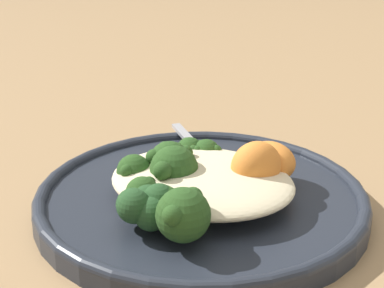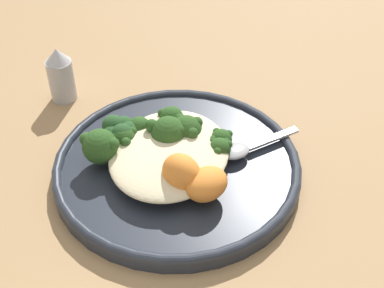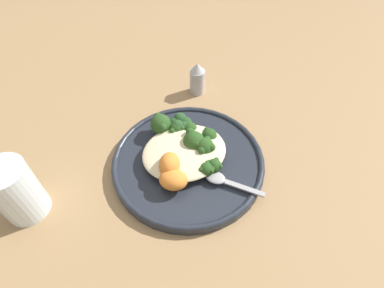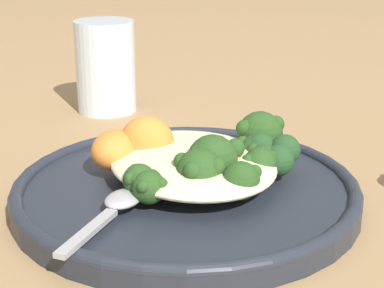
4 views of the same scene
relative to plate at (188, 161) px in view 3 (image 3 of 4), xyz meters
name	(u,v)px [view 3 (image 3 of 4)]	position (x,y,z in m)	size (l,w,h in m)	color
ground_plane	(181,160)	(-0.01, 0.02, -0.01)	(4.00, 4.00, 0.00)	#9E7A51
plate	(188,161)	(0.00, 0.00, 0.00)	(0.29, 0.29, 0.02)	#232833
quinoa_mound	(184,152)	(0.00, 0.01, 0.02)	(0.16, 0.14, 0.02)	beige
broccoli_stalk_0	(193,163)	(0.00, -0.02, 0.02)	(0.08, 0.10, 0.03)	#ADC675
broccoli_stalk_1	(201,163)	(0.01, -0.03, 0.02)	(0.08, 0.08, 0.03)	#ADC675
broccoli_stalk_2	(201,148)	(0.03, 0.00, 0.03)	(0.09, 0.04, 0.04)	#ADC675
broccoli_stalk_3	(201,141)	(0.03, 0.02, 0.02)	(0.12, 0.05, 0.03)	#ADC675
broccoli_stalk_4	(191,142)	(0.01, 0.02, 0.03)	(0.08, 0.05, 0.04)	#ADC675
broccoli_stalk_5	(186,137)	(0.01, 0.04, 0.02)	(0.08, 0.09, 0.03)	#ADC675
broccoli_stalk_6	(176,137)	(-0.01, 0.05, 0.02)	(0.06, 0.11, 0.03)	#ADC675
broccoli_stalk_7	(164,130)	(-0.02, 0.07, 0.03)	(0.04, 0.12, 0.04)	#ADC675
sweet_potato_chunk_0	(173,180)	(-0.05, -0.05, 0.03)	(0.05, 0.04, 0.03)	orange
sweet_potato_chunk_1	(169,165)	(-0.04, -0.02, 0.03)	(0.05, 0.04, 0.04)	orange
kale_tuft	(180,124)	(0.01, 0.07, 0.03)	(0.05, 0.05, 0.03)	#234723
spoon	(222,180)	(0.04, -0.07, 0.01)	(0.09, 0.09, 0.01)	#A3A3A8
water_glass	(16,193)	(-0.29, 0.01, 0.04)	(0.07, 0.07, 0.11)	silver
salt_shaker	(197,79)	(0.10, 0.20, 0.03)	(0.04, 0.04, 0.08)	#B2B2B7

